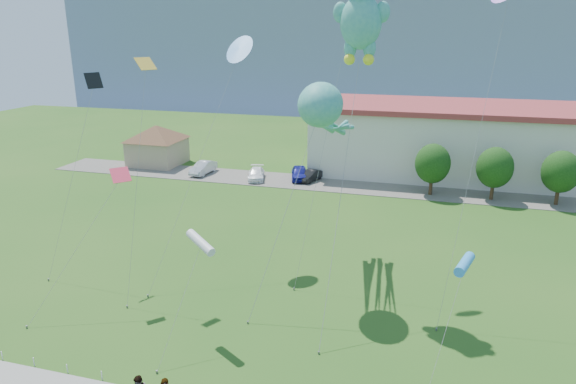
# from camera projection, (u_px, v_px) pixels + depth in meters

# --- Properties ---
(ground) EXTENTS (160.00, 160.00, 0.00)m
(ground) POSITION_uv_depth(u_px,v_px,m) (207.00, 381.00, 25.12)
(ground) COLOR #245317
(ground) RESTS_ON ground
(parking_strip) EXTENTS (70.00, 6.00, 0.06)m
(parking_strip) POSITION_uv_depth(u_px,v_px,m) (338.00, 185.00, 57.24)
(parking_strip) COLOR #59544C
(parking_strip) RESTS_ON ground
(hill_ridge) EXTENTS (160.00, 50.00, 25.00)m
(hill_ridge) POSITION_uv_depth(u_px,v_px,m) (400.00, 47.00, 131.55)
(hill_ridge) COLOR gray
(hill_ridge) RESTS_ON ground
(pavilion) EXTENTS (9.20, 9.20, 5.00)m
(pavilion) POSITION_uv_depth(u_px,v_px,m) (157.00, 141.00, 65.33)
(pavilion) COLOR tan
(pavilion) RESTS_ON ground
(tree_near) EXTENTS (3.60, 3.60, 5.47)m
(tree_near) POSITION_uv_depth(u_px,v_px,m) (433.00, 164.00, 52.72)
(tree_near) COLOR #3F2B19
(tree_near) RESTS_ON ground
(tree_mid) EXTENTS (3.60, 3.60, 5.47)m
(tree_mid) POSITION_uv_depth(u_px,v_px,m) (495.00, 168.00, 51.17)
(tree_mid) COLOR #3F2B19
(tree_mid) RESTS_ON ground
(tree_far) EXTENTS (3.60, 3.60, 5.47)m
(tree_far) POSITION_uv_depth(u_px,v_px,m) (561.00, 172.00, 49.61)
(tree_far) COLOR #3F2B19
(tree_far) RESTS_ON ground
(parked_car_silver) EXTENTS (1.91, 4.52, 1.45)m
(parked_car_silver) POSITION_uv_depth(u_px,v_px,m) (203.00, 168.00, 61.36)
(parked_car_silver) COLOR silver
(parked_car_silver) RESTS_ON parking_strip
(parked_car_white) EXTENTS (2.90, 4.69, 1.27)m
(parked_car_white) POSITION_uv_depth(u_px,v_px,m) (256.00, 174.00, 59.07)
(parked_car_white) COLOR white
(parked_car_white) RESTS_ON parking_strip
(parked_car_blue) EXTENTS (2.88, 4.74, 1.51)m
(parked_car_blue) POSITION_uv_depth(u_px,v_px,m) (299.00, 173.00, 59.03)
(parked_car_blue) COLOR navy
(parked_car_blue) RESTS_ON parking_strip
(parked_car_black) EXTENTS (2.35, 3.90, 1.21)m
(parked_car_black) POSITION_uv_depth(u_px,v_px,m) (311.00, 176.00, 58.47)
(parked_car_black) COLOR black
(parked_car_black) RESTS_ON parking_strip
(octopus_kite) EXTENTS (4.28, 12.94, 13.50)m
(octopus_kite) POSITION_uv_depth(u_px,v_px,m) (325.00, 115.00, 32.53)
(octopus_kite) COLOR teal
(octopus_kite) RESTS_ON ground
(teddy_bear_kite) EXTENTS (3.37, 10.07, 19.82)m
(teddy_bear_kite) POSITION_uv_depth(u_px,v_px,m) (361.00, 15.00, 30.22)
(teddy_bear_kite) COLOR teal
(teddy_bear_kite) RESTS_ON ground
(small_kite_cyan) EXTENTS (1.75, 4.96, 6.31)m
(small_kite_cyan) POSITION_uv_depth(u_px,v_px,m) (464.00, 265.00, 24.22)
(small_kite_cyan) COLOR #3298E3
(small_kite_cyan) RESTS_ON ground
(small_kite_pink) EXTENTS (4.29, 6.02, 8.48)m
(small_kite_pink) POSITION_uv_depth(u_px,v_px,m) (111.00, 190.00, 31.01)
(small_kite_pink) COLOR #FD3853
(small_kite_pink) RESTS_ON ground
(small_kite_white) EXTENTS (1.09, 5.25, 5.96)m
(small_kite_white) POSITION_uv_depth(u_px,v_px,m) (200.00, 243.00, 27.58)
(small_kite_white) COLOR silver
(small_kite_white) RESTS_ON ground
(small_kite_yellow) EXTENTS (1.29, 5.23, 14.91)m
(small_kite_yellow) POSITION_uv_depth(u_px,v_px,m) (143.00, 95.00, 31.67)
(small_kite_yellow) COLOR gold
(small_kite_yellow) RESTS_ON ground
(small_kite_blue) EXTENTS (4.05, 10.34, 15.87)m
(small_kite_blue) POSITION_uv_depth(u_px,v_px,m) (238.00, 54.00, 36.51)
(small_kite_blue) COLOR blue
(small_kite_blue) RESTS_ON ground
(small_kite_black) EXTENTS (3.23, 4.58, 13.68)m
(small_kite_black) POSITION_uv_depth(u_px,v_px,m) (88.00, 105.00, 34.31)
(small_kite_black) COLOR black
(small_kite_black) RESTS_ON ground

